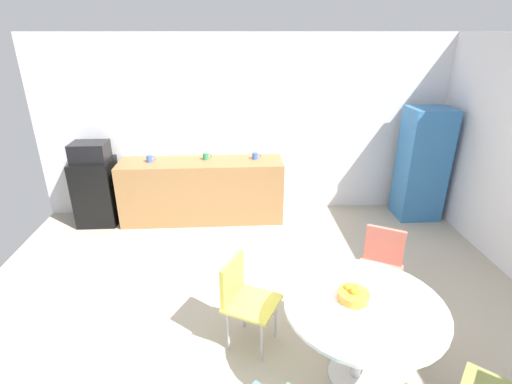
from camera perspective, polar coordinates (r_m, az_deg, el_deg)
ground_plane at (r=3.67m, az=0.39°, el=-22.58°), size 6.00×6.00×0.00m
wall_back at (r=5.72m, az=-1.62°, el=9.63°), size 6.00×0.10×2.60m
counter_block at (r=5.67m, az=-7.98°, el=0.23°), size 2.32×0.60×0.90m
mini_fridge at (r=5.98m, az=-22.59°, el=0.05°), size 0.54×0.54×0.94m
microwave at (r=5.79m, az=-23.48°, el=5.53°), size 0.48×0.38×0.26m
locker_cabinet at (r=6.07m, az=23.48°, el=3.77°), size 0.60×0.50×1.64m
round_table at (r=3.15m, az=15.63°, el=-17.40°), size 1.20×1.20×0.74m
chair_coral at (r=4.04m, az=18.17°, el=-9.58°), size 0.57×0.57×0.83m
chair_yellow at (r=3.43m, az=-2.10°, el=-14.72°), size 0.57×0.57×0.83m
fruit_bowl at (r=3.07m, az=14.26°, el=-14.57°), size 0.24×0.24×0.11m
mug_white at (r=5.56m, az=-7.46°, el=5.28°), size 0.13×0.08×0.09m
mug_green at (r=5.61m, az=-15.55°, el=4.79°), size 0.13×0.08×0.09m
mug_red at (r=5.53m, az=-0.11°, el=5.40°), size 0.13×0.08×0.09m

